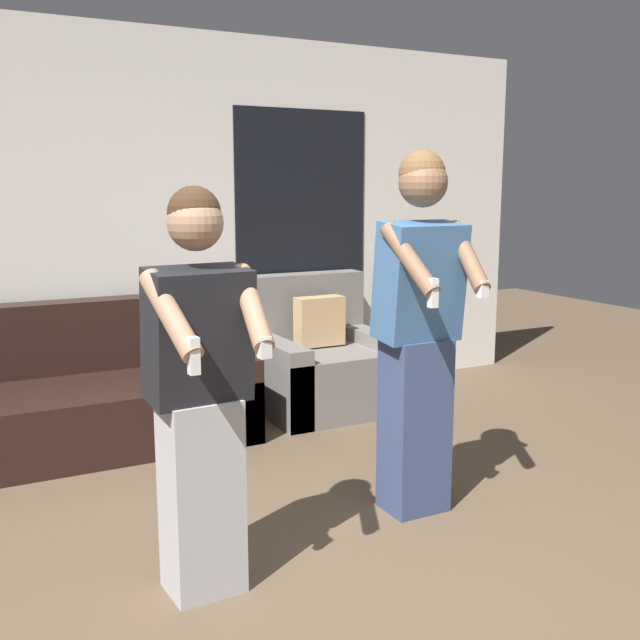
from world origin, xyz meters
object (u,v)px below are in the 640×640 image
object	(u,v)px
person_right	(419,330)
armchair	(320,365)
couch	(72,401)
person_left	(200,393)

from	to	relation	value
person_right	armchair	bearing A→B (deg)	77.33
couch	person_right	world-z (taller)	person_right
couch	person_left	bearing A→B (deg)	-85.30
couch	armchair	xyz separation A→B (m)	(1.78, 0.01, 0.03)
person_left	person_right	xyz separation A→B (m)	(1.20, 0.25, 0.10)
couch	person_right	size ratio (longest dim) A/B	1.21
armchair	person_right	world-z (taller)	person_right
couch	person_left	xyz separation A→B (m)	(0.17, -2.05, 0.54)
armchair	person_right	bearing A→B (deg)	-102.67
person_right	person_left	bearing A→B (deg)	-168.40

